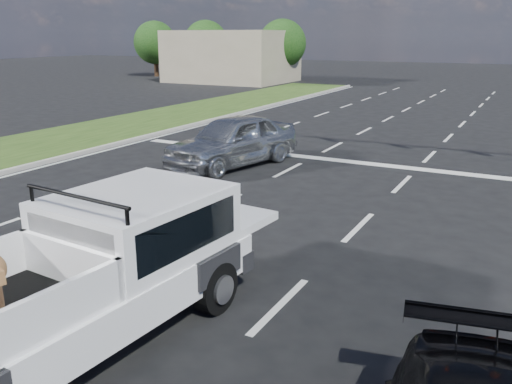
% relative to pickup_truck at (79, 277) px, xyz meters
% --- Properties ---
extents(ground, '(160.00, 160.00, 0.00)m').
position_rel_pickup_truck_xyz_m(ground, '(0.10, 2.19, -0.98)').
color(ground, black).
rests_on(ground, ground).
extents(road_markings, '(17.75, 60.00, 0.01)m').
position_rel_pickup_truck_xyz_m(road_markings, '(0.10, 8.76, -0.98)').
color(road_markings, silver).
rests_on(road_markings, ground).
extents(grass_median_left, '(5.00, 60.00, 0.10)m').
position_rel_pickup_truck_xyz_m(grass_median_left, '(-11.40, 8.19, -0.93)').
color(grass_median_left, '#254314').
rests_on(grass_median_left, ground).
extents(curb_left, '(0.15, 60.00, 0.14)m').
position_rel_pickup_truck_xyz_m(curb_left, '(-8.95, 8.19, -0.91)').
color(curb_left, '#AAA69C').
rests_on(curb_left, ground).
extents(building_left, '(10.00, 8.00, 4.40)m').
position_rel_pickup_truck_xyz_m(building_left, '(-19.90, 38.19, 1.22)').
color(building_left, tan).
rests_on(building_left, ground).
extents(tree_far_a, '(4.20, 4.20, 5.40)m').
position_rel_pickup_truck_xyz_m(tree_far_a, '(-29.90, 40.19, 2.30)').
color(tree_far_a, '#332114').
rests_on(tree_far_a, ground).
extents(tree_far_b, '(4.20, 4.20, 5.40)m').
position_rel_pickup_truck_xyz_m(tree_far_b, '(-23.90, 40.19, 2.30)').
color(tree_far_b, '#332114').
rests_on(tree_far_b, ground).
extents(tree_far_c, '(4.20, 4.20, 5.40)m').
position_rel_pickup_truck_xyz_m(tree_far_c, '(-15.90, 40.19, 2.30)').
color(tree_far_c, '#332114').
rests_on(tree_far_c, ground).
extents(pickup_truck, '(2.50, 5.74, 2.09)m').
position_rel_pickup_truck_xyz_m(pickup_truck, '(0.00, 0.00, 0.00)').
color(pickup_truck, black).
rests_on(pickup_truck, ground).
extents(silver_sedan, '(3.03, 5.05, 1.61)m').
position_rel_pickup_truck_xyz_m(silver_sedan, '(-3.49, 9.98, -0.18)').
color(silver_sedan, '#ADB0B4').
rests_on(silver_sedan, ground).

